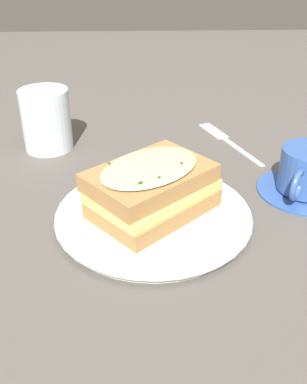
# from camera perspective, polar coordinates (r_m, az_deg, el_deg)

# --- Properties ---
(ground_plane) EXTENTS (2.40, 2.40, 0.00)m
(ground_plane) POSITION_cam_1_polar(r_m,az_deg,el_deg) (0.55, 3.08, -5.24)
(ground_plane) COLOR #514C47
(dinner_plate) EXTENTS (0.25, 0.25, 0.01)m
(dinner_plate) POSITION_cam_1_polar(r_m,az_deg,el_deg) (0.57, 0.00, -2.91)
(dinner_plate) COLOR silver
(dinner_plate) RESTS_ON ground_plane
(sandwich) EXTENTS (0.18, 0.17, 0.07)m
(sandwich) POSITION_cam_1_polar(r_m,az_deg,el_deg) (0.55, -0.20, 0.42)
(sandwich) COLOR #A37542
(sandwich) RESTS_ON dinner_plate
(teacup_with_saucer) EXTENTS (0.13, 0.13, 0.07)m
(teacup_with_saucer) POSITION_cam_1_polar(r_m,az_deg,el_deg) (0.65, 18.95, 2.21)
(teacup_with_saucer) COLOR #33569E
(teacup_with_saucer) RESTS_ON ground_plane
(water_glass) EXTENTS (0.08, 0.08, 0.10)m
(water_glass) POSITION_cam_1_polar(r_m,az_deg,el_deg) (0.76, -13.45, 8.91)
(water_glass) COLOR silver
(water_glass) RESTS_ON ground_plane
(fork) EXTENTS (0.08, 0.18, 0.00)m
(fork) POSITION_cam_1_polar(r_m,az_deg,el_deg) (0.81, 8.89, 6.83)
(fork) COLOR silver
(fork) RESTS_ON ground_plane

